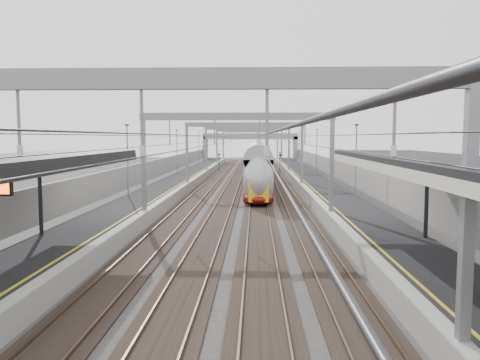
{
  "coord_description": "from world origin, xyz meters",
  "views": [
    {
      "loc": [
        1.23,
        -9.19,
        5.97
      ],
      "look_at": [
        0.0,
        27.96,
        2.57
      ],
      "focal_mm": 35.0,
      "sensor_mm": 36.0,
      "label": 1
    }
  ],
  "objects": [
    {
      "name": "wall_right",
      "position": [
        11.2,
        45.0,
        1.6
      ],
      "size": [
        0.3,
        120.0,
        3.2
      ],
      "primitive_type": "cube",
      "color": "gray",
      "rests_on": "ground"
    },
    {
      "name": "tracks",
      "position": [
        0.0,
        45.0,
        0.05
      ],
      "size": [
        11.4,
        140.0,
        0.2
      ],
      "color": "black",
      "rests_on": "ground"
    },
    {
      "name": "platform_right",
      "position": [
        8.0,
        45.0,
        0.5
      ],
      "size": [
        4.0,
        120.0,
        1.0
      ],
      "primitive_type": "cube",
      "color": "black",
      "rests_on": "ground"
    },
    {
      "name": "overbridge",
      "position": [
        0.0,
        100.0,
        5.31
      ],
      "size": [
        22.0,
        2.2,
        6.9
      ],
      "color": "gray",
      "rests_on": "ground"
    },
    {
      "name": "platform_left",
      "position": [
        -8.0,
        45.0,
        0.5
      ],
      "size": [
        4.0,
        120.0,
        1.0
      ],
      "primitive_type": "cube",
      "color": "black",
      "rests_on": "ground"
    },
    {
      "name": "train",
      "position": [
        1.5,
        52.37,
        2.09
      ],
      "size": [
        2.69,
        48.98,
        4.25
      ],
      "color": "maroon",
      "rests_on": "ground"
    },
    {
      "name": "signal_red_near",
      "position": [
        3.2,
        67.02,
        2.42
      ],
      "size": [
        0.32,
        0.32,
        3.48
      ],
      "color": "black",
      "rests_on": "ground"
    },
    {
      "name": "overhead_line",
      "position": [
        0.0,
        51.62,
        6.14
      ],
      "size": [
        13.0,
        140.0,
        6.6
      ],
      "color": "gray",
      "rests_on": "platform_left"
    },
    {
      "name": "signal_green",
      "position": [
        -5.2,
        73.24,
        2.42
      ],
      "size": [
        0.32,
        0.32,
        3.48
      ],
      "color": "black",
      "rests_on": "ground"
    },
    {
      "name": "signal_red_far",
      "position": [
        5.4,
        70.32,
        2.42
      ],
      "size": [
        0.32,
        0.32,
        3.48
      ],
      "color": "black",
      "rests_on": "ground"
    },
    {
      "name": "wall_left",
      "position": [
        -11.2,
        45.0,
        1.6
      ],
      "size": [
        0.3,
        120.0,
        3.2
      ],
      "primitive_type": "cube",
      "color": "gray",
      "rests_on": "ground"
    }
  ]
}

